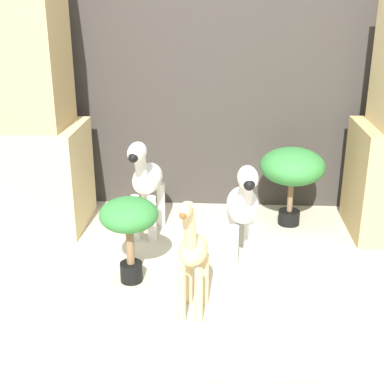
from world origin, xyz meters
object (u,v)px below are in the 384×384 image
potted_palm_back (129,220)px  zebra_right (243,208)px  giraffe_figurine (193,255)px  zebra_left (146,181)px  potted_palm_front (292,169)px  surfboard (307,363)px

potted_palm_back → zebra_right: bearing=16.3°
giraffe_figurine → potted_palm_back: (-0.35, 0.30, 0.03)m
zebra_right → zebra_left: (-0.58, 0.40, 0.00)m
zebra_right → giraffe_figurine: size_ratio=1.03×
potted_palm_front → potted_palm_back: potted_palm_front is taller
giraffe_figurine → surfboard: giraffe_figurine is taller
zebra_left → zebra_right: bearing=-34.6°
potted_palm_front → giraffe_figurine: bearing=-118.1°
zebra_right → potted_palm_back: zebra_right is taller
zebra_left → potted_palm_back: zebra_left is taller
zebra_right → surfboard: 0.93m
surfboard → giraffe_figurine: bearing=144.0°
zebra_right → potted_palm_front: bearing=61.6°
zebra_right → zebra_left: 0.71m
zebra_left → potted_palm_front: size_ratio=1.26×
zebra_left → giraffe_figurine: 0.94m
potted_palm_front → potted_palm_back: 1.22m
zebra_left → potted_palm_back: (-0.01, -0.58, -0.01)m
potted_palm_front → potted_palm_back: (-0.93, -0.80, -0.03)m
zebra_left → surfboard: 1.53m
surfboard → potted_palm_front: bearing=86.5°
potted_palm_back → potted_palm_front: bearing=40.6°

